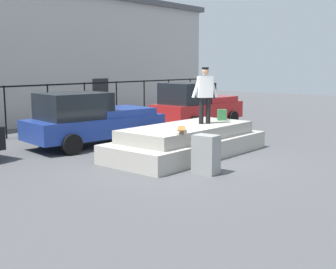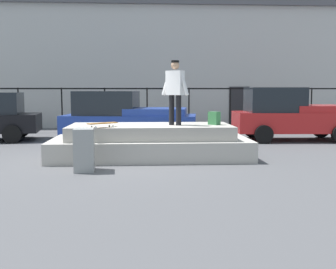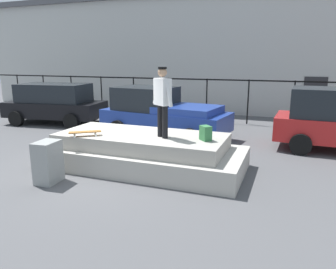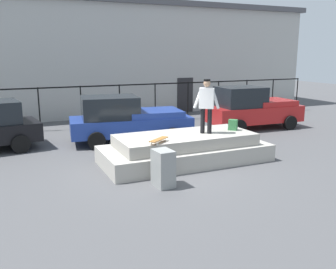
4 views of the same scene
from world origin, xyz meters
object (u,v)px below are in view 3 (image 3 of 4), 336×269
Objects in this scene: backpack at (206,133)px; utility_box at (48,162)px; car_black_hatchback_near at (55,103)px; skateboarder at (162,97)px; skateboard at (85,132)px; car_blue_pickup_mid at (161,112)px.

backpack is 0.36× the size of utility_box.
car_black_hatchback_near is at bearing -161.38° from backpack.
skateboard is (-1.87, -0.58, -0.89)m from skateboarder.
backpack is at bearing -27.71° from car_black_hatchback_near.
skateboard is at bearing -162.75° from skateboarder.
backpack is at bearing 12.57° from skateboard.
car_blue_pickup_mid reaches higher than backpack.
skateboarder reaches higher than utility_box.
car_black_hatchback_near is at bearing 148.23° from skateboarder.
utility_box is at bearing -51.66° from car_black_hatchback_near.
car_blue_pickup_mid is (5.30, -0.65, -0.03)m from car_black_hatchback_near.
backpack is 4.31m from car_blue_pickup_mid.
skateboarder is 3.97m from car_blue_pickup_mid.
skateboard is at bearing 68.71° from utility_box.
car_black_hatchback_near is 7.42m from utility_box.
car_blue_pickup_mid is at bearing 84.63° from skateboard.
car_black_hatchback_near is (-6.78, 4.20, -0.96)m from skateboarder.
skateboarder is at bearing -31.77° from car_black_hatchback_near.
utility_box is (-3.26, -1.69, -0.59)m from backpack.
car_black_hatchback_near reaches higher than utility_box.
utility_box is (-2.19, -1.61, -1.40)m from skateboarder.
backpack is 8.87m from car_black_hatchback_near.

